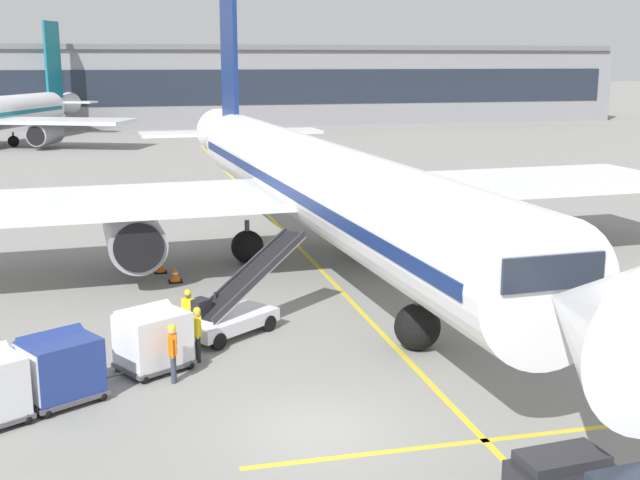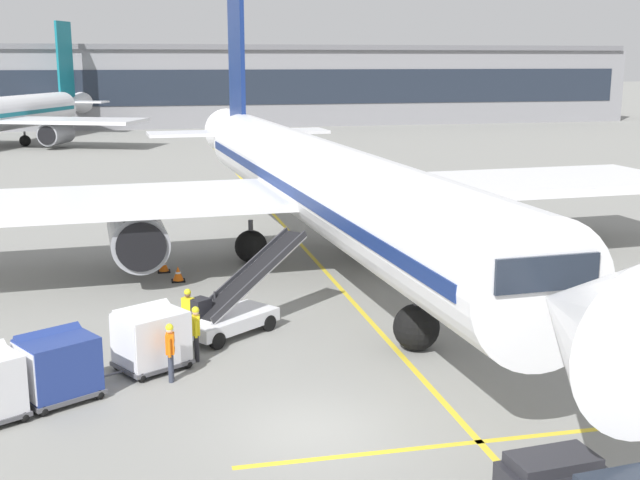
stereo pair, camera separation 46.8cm
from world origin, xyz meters
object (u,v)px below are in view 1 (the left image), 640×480
object	(u,v)px
ground_crew_marshaller	(198,330)
belt_loader	(233,309)
baggage_cart_second	(60,367)
safety_cone_wingtip	(175,275)
safety_cone_engine_keepout	(160,266)
ground_crew_by_loader	(189,311)
ground_crew_by_carts	(173,349)
parked_airplane	(312,182)
baggage_cart_lead	(152,338)

from	to	relation	value
ground_crew_marshaller	belt_loader	bearing A→B (deg)	59.23
belt_loader	baggage_cart_second	bearing A→B (deg)	-139.50
safety_cone_wingtip	safety_cone_engine_keepout	bearing A→B (deg)	107.29
ground_crew_marshaller	safety_cone_engine_keepout	distance (m)	11.25
ground_crew_by_loader	safety_cone_engine_keepout	bearing A→B (deg)	93.18
baggage_cart_second	ground_crew_by_carts	world-z (taller)	baggage_cart_second
parked_airplane	belt_loader	world-z (taller)	parked_airplane
ground_crew_by_loader	ground_crew_marshaller	distance (m)	2.04
belt_loader	ground_crew_by_loader	distance (m)	1.56
parked_airplane	safety_cone_engine_keepout	bearing A→B (deg)	-179.25
ground_crew_by_loader	safety_cone_wingtip	distance (m)	7.49
parked_airplane	safety_cone_wingtip	distance (m)	7.41
ground_crew_by_loader	safety_cone_wingtip	xyz separation A→B (m)	(0.02, 7.46, -0.68)
belt_loader	baggage_cart_lead	size ratio (longest dim) A/B	1.79
belt_loader	ground_crew_by_loader	xyz separation A→B (m)	(-1.52, -0.33, 0.12)
parked_airplane	ground_crew_marshaller	bearing A→B (deg)	-118.81
parked_airplane	baggage_cart_lead	xyz separation A→B (m)	(-7.60, -11.70, -2.76)
parked_airplane	safety_cone_engine_keepout	size ratio (longest dim) A/B	74.47
belt_loader	baggage_cart_lead	xyz separation A→B (m)	(-2.79, -2.76, 0.12)
ground_crew_by_loader	ground_crew_marshaller	world-z (taller)	same
baggage_cart_second	ground_crew_by_loader	distance (m)	5.67
ground_crew_by_loader	safety_cone_wingtip	world-z (taller)	ground_crew_by_loader
parked_airplane	ground_crew_by_carts	xyz separation A→B (m)	(-7.06, -12.81, -2.76)
ground_crew_by_carts	safety_cone_wingtip	distance (m)	11.05
ground_crew_by_carts	safety_cone_engine_keepout	distance (m)	12.74
safety_cone_wingtip	parked_airplane	bearing A→B (deg)	16.01
baggage_cart_lead	ground_crew_marshaller	bearing A→B (deg)	15.76
safety_cone_engine_keepout	belt_loader	bearing A→B (deg)	-77.06
ground_crew_by_loader	safety_cone_engine_keepout	world-z (taller)	ground_crew_by_loader
parked_airplane	belt_loader	size ratio (longest dim) A/B	9.42
parked_airplane	ground_crew_by_carts	size ratio (longest dim) A/B	26.66
safety_cone_engine_keepout	baggage_cart_lead	bearing A→B (deg)	-93.75
safety_cone_engine_keepout	safety_cone_wingtip	distance (m)	1.80
ground_crew_by_carts	ground_crew_marshaller	size ratio (longest dim) A/B	1.00
ground_crew_by_carts	safety_cone_wingtip	world-z (taller)	ground_crew_by_carts
parked_airplane	baggage_cart_lead	bearing A→B (deg)	-123.02
baggage_cart_second	ground_crew_by_loader	world-z (taller)	baggage_cart_second
belt_loader	safety_cone_wingtip	world-z (taller)	belt_loader
baggage_cart_lead	baggage_cart_second	bearing A→B (deg)	-144.76
ground_crew_by_loader	ground_crew_marshaller	xyz separation A→B (m)	(0.11, -2.04, 0.00)
ground_crew_by_carts	ground_crew_marshaller	bearing A→B (deg)	60.72
ground_crew_marshaller	safety_cone_wingtip	size ratio (longest dim) A/B	2.68
safety_cone_engine_keepout	parked_airplane	bearing A→B (deg)	0.75
baggage_cart_lead	baggage_cart_second	world-z (taller)	same
safety_cone_engine_keepout	safety_cone_wingtip	xyz separation A→B (m)	(0.54, -1.72, 0.01)
belt_loader	baggage_cart_second	distance (m)	6.99
baggage_cart_lead	baggage_cart_second	size ratio (longest dim) A/B	1.00
ground_crew_by_loader	baggage_cart_second	bearing A→B (deg)	-132.01
belt_loader	ground_crew_by_carts	xyz separation A→B (m)	(-2.26, -3.88, 0.12)
baggage_cart_second	safety_cone_wingtip	bearing A→B (deg)	71.88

